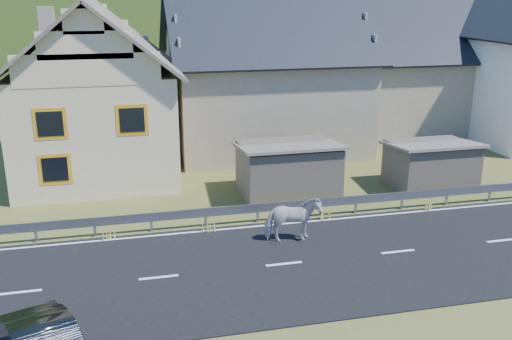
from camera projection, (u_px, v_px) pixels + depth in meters
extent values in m
plane|color=#3F461E|center=(398.00, 253.00, 19.23)|extent=(160.00, 160.00, 0.00)
cube|color=black|center=(398.00, 252.00, 19.23)|extent=(60.00, 7.00, 0.04)
cube|color=silver|center=(398.00, 252.00, 19.22)|extent=(60.00, 6.60, 0.01)
cube|color=#93969B|center=(356.00, 200.00, 22.48)|extent=(28.00, 0.08, 0.34)
cube|color=#93969B|center=(36.00, 233.00, 19.97)|extent=(0.10, 0.06, 0.70)
cube|color=#93969B|center=(95.00, 228.00, 20.40)|extent=(0.10, 0.06, 0.70)
cube|color=#93969B|center=(151.00, 223.00, 20.84)|extent=(0.10, 0.06, 0.70)
cube|color=#93969B|center=(205.00, 218.00, 21.27)|extent=(0.10, 0.06, 0.70)
cube|color=#93969B|center=(258.00, 213.00, 21.70)|extent=(0.10, 0.06, 0.70)
cube|color=#93969B|center=(308.00, 209.00, 22.14)|extent=(0.10, 0.06, 0.70)
cube|color=#93969B|center=(356.00, 205.00, 22.57)|extent=(0.10, 0.06, 0.70)
cube|color=#93969B|center=(402.00, 201.00, 23.00)|extent=(0.10, 0.06, 0.70)
cube|color=#93969B|center=(447.00, 197.00, 23.44)|extent=(0.10, 0.06, 0.70)
cube|color=#93969B|center=(490.00, 193.00, 23.87)|extent=(0.10, 0.06, 0.70)
cube|color=#61584B|center=(288.00, 170.00, 24.51)|extent=(4.30, 3.30, 2.40)
cube|color=#61584B|center=(430.00, 165.00, 25.49)|extent=(3.80, 2.90, 2.20)
cube|color=beige|center=(97.00, 120.00, 27.47)|extent=(7.00, 9.00, 5.00)
cube|color=orange|center=(50.00, 124.00, 22.68)|extent=(1.30, 0.12, 1.30)
cube|color=orange|center=(132.00, 120.00, 23.37)|extent=(1.30, 0.12, 1.30)
cube|color=orange|center=(55.00, 169.00, 23.24)|extent=(1.30, 0.12, 1.30)
cube|color=gray|center=(48.00, 33.00, 27.22)|extent=(0.70, 0.70, 2.40)
cube|color=gray|center=(263.00, 101.00, 32.21)|extent=(10.00, 9.00, 5.00)
cube|color=gray|center=(408.00, 92.00, 36.30)|extent=(9.00, 8.00, 4.60)
ellipsoid|color=#1D3C10|center=(164.00, 79.00, 193.59)|extent=(440.00, 280.00, 260.00)
imported|color=beige|center=(293.00, 220.00, 19.81)|extent=(0.97, 1.97, 1.63)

